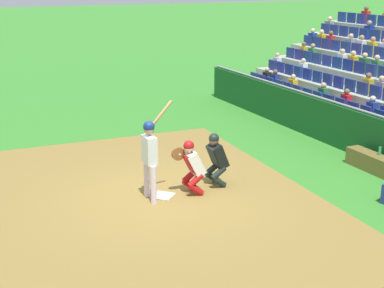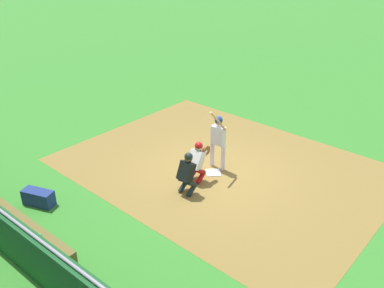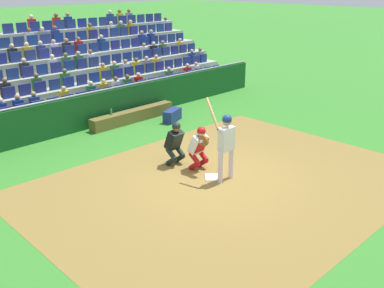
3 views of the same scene
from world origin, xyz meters
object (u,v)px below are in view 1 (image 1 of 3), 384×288
home_plate_marker (163,195)px  catcher_crouching (191,164)px  water_bottle_on_bench (380,151)px  batter_at_plate (150,151)px  home_plate_umpire (216,157)px

home_plate_marker → catcher_crouching: catcher_crouching is taller
home_plate_marker → catcher_crouching: 0.95m
water_bottle_on_bench → batter_at_plate: bearing=83.4°
catcher_crouching → water_bottle_on_bench: (-0.64, -4.86, -0.17)m
catcher_crouching → home_plate_umpire: 0.76m
batter_at_plate → water_bottle_on_bench: 5.89m
catcher_crouching → batter_at_plate: bearing=87.4°
home_plate_marker → water_bottle_on_bench: size_ratio=2.14×
home_plate_marker → home_plate_umpire: size_ratio=0.34×
batter_at_plate → home_plate_marker: bearing=-75.6°
home_plate_marker → home_plate_umpire: home_plate_umpire is taller
home_plate_marker → batter_at_plate: (-0.08, 0.32, 1.10)m
home_plate_marker → water_bottle_on_bench: water_bottle_on_bench is taller
home_plate_umpire → batter_at_plate: bearing=95.7°
home_plate_marker → water_bottle_on_bench: (-0.76, -5.50, 0.53)m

